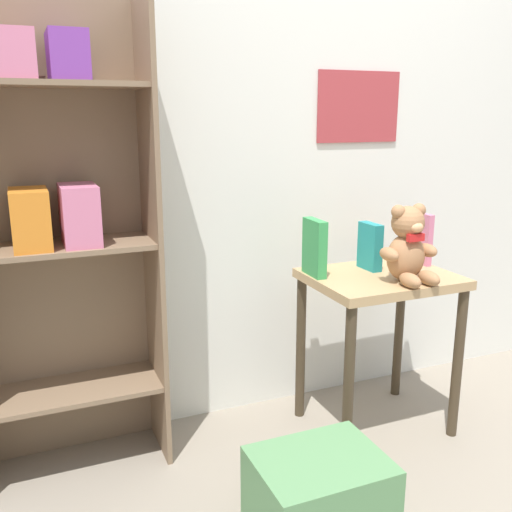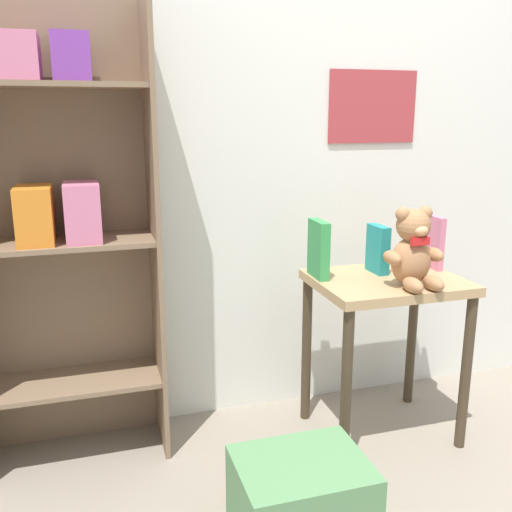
{
  "view_description": "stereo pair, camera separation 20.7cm",
  "coord_description": "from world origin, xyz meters",
  "px_view_note": "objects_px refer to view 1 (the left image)",
  "views": [
    {
      "loc": [
        -1.13,
        -0.93,
        1.27
      ],
      "look_at": [
        -0.36,
        0.92,
        0.77
      ],
      "focal_mm": 40.0,
      "sensor_mm": 36.0,
      "label": 1
    },
    {
      "loc": [
        -0.94,
        -1.0,
        1.27
      ],
      "look_at": [
        -0.36,
        0.92,
        0.77
      ],
      "focal_mm": 40.0,
      "sensor_mm": 36.0,
      "label": 2
    }
  ],
  "objects_px": {
    "display_table": "(379,303)",
    "teddy_bear": "(408,247)",
    "book_standing_teal": "(370,246)",
    "book_standing_pink": "(422,239)",
    "storage_bin": "(319,501)",
    "bookshelf_side": "(55,220)",
    "book_standing_green": "(314,248)"
  },
  "relations": [
    {
      "from": "display_table",
      "to": "teddy_bear",
      "type": "height_order",
      "value": "teddy_bear"
    },
    {
      "from": "book_standing_pink",
      "to": "storage_bin",
      "type": "height_order",
      "value": "book_standing_pink"
    },
    {
      "from": "bookshelf_side",
      "to": "book_standing_teal",
      "type": "xyz_separation_m",
      "value": [
        1.18,
        -0.15,
        -0.17
      ]
    },
    {
      "from": "bookshelf_side",
      "to": "storage_bin",
      "type": "bearing_deg",
      "value": -49.12
    },
    {
      "from": "display_table",
      "to": "storage_bin",
      "type": "relative_size",
      "value": 1.7
    },
    {
      "from": "bookshelf_side",
      "to": "storage_bin",
      "type": "relative_size",
      "value": 4.3
    },
    {
      "from": "book_standing_teal",
      "to": "book_standing_pink",
      "type": "height_order",
      "value": "book_standing_pink"
    },
    {
      "from": "teddy_bear",
      "to": "storage_bin",
      "type": "distance_m",
      "value": 0.95
    },
    {
      "from": "bookshelf_side",
      "to": "storage_bin",
      "type": "xyz_separation_m",
      "value": [
        0.64,
        -0.74,
        -0.78
      ]
    },
    {
      "from": "teddy_bear",
      "to": "book_standing_green",
      "type": "xyz_separation_m",
      "value": [
        -0.28,
        0.2,
        -0.02
      ]
    },
    {
      "from": "bookshelf_side",
      "to": "book_standing_teal",
      "type": "relative_size",
      "value": 8.79
    },
    {
      "from": "book_standing_pink",
      "to": "book_standing_teal",
      "type": "bearing_deg",
      "value": 179.66
    },
    {
      "from": "display_table",
      "to": "book_standing_teal",
      "type": "bearing_deg",
      "value": 90.0
    },
    {
      "from": "book_standing_pink",
      "to": "teddy_bear",
      "type": "bearing_deg",
      "value": -137.34
    },
    {
      "from": "bookshelf_side",
      "to": "book_standing_pink",
      "type": "xyz_separation_m",
      "value": [
        1.43,
        -0.16,
        -0.15
      ]
    },
    {
      "from": "book_standing_green",
      "to": "storage_bin",
      "type": "height_order",
      "value": "book_standing_green"
    },
    {
      "from": "book_standing_green",
      "to": "book_standing_teal",
      "type": "xyz_separation_m",
      "value": [
        0.25,
        -0.01,
        -0.02
      ]
    },
    {
      "from": "display_table",
      "to": "book_standing_green",
      "type": "xyz_separation_m",
      "value": [
        -0.25,
        0.09,
        0.23
      ]
    },
    {
      "from": "teddy_bear",
      "to": "storage_bin",
      "type": "height_order",
      "value": "teddy_bear"
    },
    {
      "from": "bookshelf_side",
      "to": "book_standing_pink",
      "type": "bearing_deg",
      "value": -6.27
    },
    {
      "from": "teddy_bear",
      "to": "book_standing_teal",
      "type": "height_order",
      "value": "teddy_bear"
    },
    {
      "from": "storage_bin",
      "to": "book_standing_pink",
      "type": "bearing_deg",
      "value": 36.34
    },
    {
      "from": "book_standing_green",
      "to": "teddy_bear",
      "type": "bearing_deg",
      "value": -34.02
    },
    {
      "from": "book_standing_green",
      "to": "storage_bin",
      "type": "xyz_separation_m",
      "value": [
        -0.29,
        -0.6,
        -0.63
      ]
    },
    {
      "from": "display_table",
      "to": "teddy_bear",
      "type": "xyz_separation_m",
      "value": [
        0.03,
        -0.11,
        0.25
      ]
    },
    {
      "from": "display_table",
      "to": "bookshelf_side",
      "type": "bearing_deg",
      "value": 168.8
    },
    {
      "from": "teddy_bear",
      "to": "book_standing_green",
      "type": "height_order",
      "value": "teddy_bear"
    },
    {
      "from": "book_standing_green",
      "to": "storage_bin",
      "type": "bearing_deg",
      "value": -114.36
    },
    {
      "from": "bookshelf_side",
      "to": "display_table",
      "type": "height_order",
      "value": "bookshelf_side"
    },
    {
      "from": "display_table",
      "to": "storage_bin",
      "type": "xyz_separation_m",
      "value": [
        -0.54,
        -0.51,
        -0.4
      ]
    },
    {
      "from": "bookshelf_side",
      "to": "book_standing_pink",
      "type": "distance_m",
      "value": 1.45
    },
    {
      "from": "display_table",
      "to": "book_standing_pink",
      "type": "height_order",
      "value": "book_standing_pink"
    }
  ]
}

